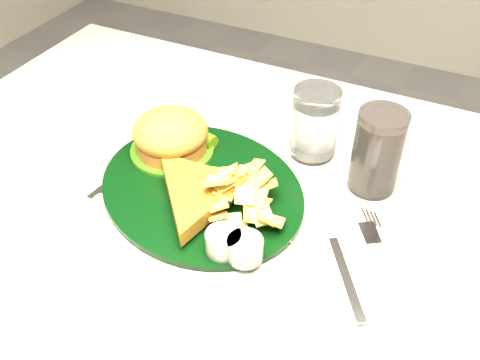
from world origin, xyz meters
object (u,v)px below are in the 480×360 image
Objects in this scene: dinner_plate at (200,172)px; fork_napkin at (348,272)px; table at (242,335)px; water_glass at (315,123)px; cola_glass at (377,152)px.

dinner_plate is 1.90× the size of fork_napkin.
table is 0.46m from water_glass.
fork_napkin is (0.02, -0.19, -0.06)m from cola_glass.
water_glass reaches higher than table.
dinner_plate is at bearing -125.58° from water_glass.
dinner_plate is 0.27m from cola_glass.
cola_glass is at bearing 33.09° from table.
table is 0.43m from fork_napkin.
cola_glass is at bearing -19.93° from water_glass.
cola_glass is 0.20m from fork_napkin.
table is at bearing -146.91° from cola_glass.
dinner_plate reaches higher than fork_napkin.
table is 9.91× the size of water_glass.
table is 0.42m from dinner_plate.
cola_glass reaches higher than table.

